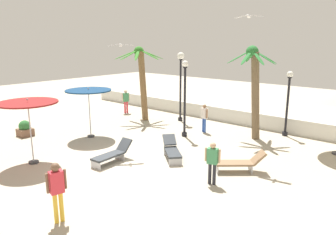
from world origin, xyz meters
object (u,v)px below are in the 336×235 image
lounge_chair_0 (240,162)px  seagull_1 (249,16)px  patio_umbrella_1 (28,106)px  lamp_post_0 (181,75)px  patio_umbrella_0 (88,92)px  lamp_post_1 (288,99)px  lounge_chair_1 (113,154)px  guest_2 (212,159)px  lounge_chair_2 (172,149)px  palm_tree_0 (141,74)px  guest_0 (204,116)px  lamp_post_2 (185,93)px  planter (25,129)px  guest_1 (57,187)px  palm_tree_1 (254,81)px  guest_3 (126,99)px  seagull_0 (120,45)px

lounge_chair_0 → seagull_1: bearing=117.0°
patio_umbrella_1 → lamp_post_0: 9.65m
patio_umbrella_0 → lamp_post_1: lamp_post_1 is taller
patio_umbrella_1 → lounge_chair_1: 3.86m
guest_2 → lounge_chair_2: bearing=159.1°
patio_umbrella_1 → lounge_chair_1: bearing=42.2°
palm_tree_0 → lamp_post_1: size_ratio=1.34×
lamp_post_1 → lounge_chair_0: 6.17m
lounge_chair_0 → guest_2: bearing=-97.2°
lamp_post_0 → lounge_chair_2: lamp_post_0 is taller
patio_umbrella_1 → guest_0: size_ratio=1.73×
lamp_post_2 → planter: size_ratio=4.66×
patio_umbrella_0 → planter: (-2.77, -2.18, -1.99)m
patio_umbrella_1 → guest_2: size_ratio=1.76×
lamp_post_0 → lounge_chair_0: 8.78m
lamp_post_2 → lounge_chair_2: lamp_post_2 is taller
palm_tree_0 → lounge_chair_2: size_ratio=2.59×
lamp_post_0 → guest_2: lamp_post_0 is taller
patio_umbrella_0 → guest_2: 8.14m
patio_umbrella_1 → palm_tree_0: palm_tree_0 is taller
patio_umbrella_0 → palm_tree_0: (-0.76, 4.54, 0.55)m
lamp_post_2 → lounge_chair_1: lamp_post_2 is taller
lamp_post_1 → guest_1: lamp_post_1 is taller
palm_tree_1 → lounge_chair_0: (1.77, -4.40, -2.56)m
palm_tree_0 → guest_3: bearing=166.1°
palm_tree_0 → patio_umbrella_0: bearing=-80.6°
lamp_post_0 → lamp_post_1: 6.46m
seagull_1 → lamp_post_0: bearing=151.2°
lamp_post_0 → lounge_chair_1: lamp_post_0 is taller
patio_umbrella_1 → guest_3: bearing=115.2°
lamp_post_1 → guest_0: bearing=-148.1°
planter → palm_tree_1: bearing=39.5°
palm_tree_1 → patio_umbrella_0: bearing=-140.0°
patio_umbrella_0 → guest_2: bearing=-4.7°
lamp_post_0 → guest_2: bearing=-44.3°
lounge_chair_2 → guest_0: guest_0 is taller
seagull_1 → patio_umbrella_1: bearing=-134.3°
guest_1 → palm_tree_1: bearing=88.4°
lounge_chair_1 → palm_tree_0: bearing=126.0°
lounge_chair_0 → guest_0: size_ratio=1.14×
lamp_post_2 → guest_3: bearing=165.2°
seagull_0 → lounge_chair_2: bearing=12.0°
lamp_post_0 → patio_umbrella_1: bearing=-90.2°
patio_umbrella_1 → seagull_0: size_ratio=2.88×
lamp_post_2 → guest_3: (-6.50, 1.72, -1.32)m
planter → lamp_post_0: bearing=63.0°
lamp_post_2 → planter: lamp_post_2 is taller
guest_0 → guest_3: 6.87m
lounge_chair_0 → guest_2: size_ratio=1.15×
planter → lamp_post_2: bearing=40.8°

